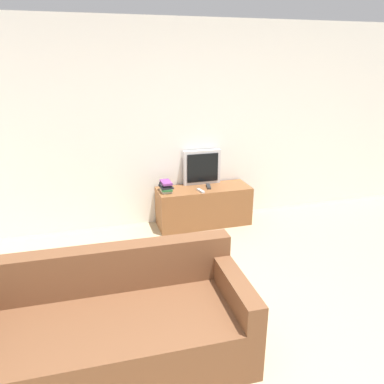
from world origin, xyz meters
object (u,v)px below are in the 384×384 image
tv_stand (204,206)px  book_stack (166,186)px  television (202,167)px  couch (109,330)px  remote_on_stand (209,186)px  remote_secondary (201,191)px

tv_stand → book_stack: book_stack is taller
television → couch: (-1.44, -2.32, -0.49)m
remote_on_stand → remote_secondary: (-0.15, -0.14, 0.00)m
tv_stand → couch: (-1.41, -2.14, 0.00)m
television → couch: 2.78m
tv_stand → television: bearing=81.5°
television → remote_secondary: bearing=-109.7°
remote_secondary → book_stack: bearing=163.5°
couch → remote_on_stand: size_ratio=10.76×
remote_on_stand → television: bearing=102.1°
tv_stand → remote_on_stand: bearing=0.7°
couch → remote_secondary: size_ratio=13.14×
couch → book_stack: couch is taller
book_stack → remote_secondary: 0.45m
book_stack → remote_on_stand: 0.58m
television → couch: size_ratio=0.25×
television → book_stack: bearing=-160.4°
book_stack → tv_stand: bearing=1.3°
couch → book_stack: 2.34m
television → remote_secondary: size_ratio=3.28×
couch → remote_secondary: couch is taller
book_stack → remote_secondary: (0.42, -0.13, -0.06)m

